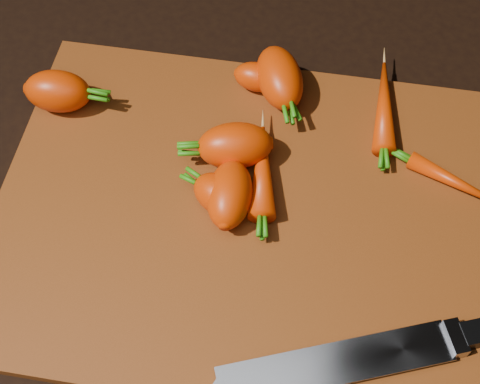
# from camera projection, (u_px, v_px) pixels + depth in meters

# --- Properties ---
(ground) EXTENTS (2.00, 2.00, 0.01)m
(ground) POSITION_uv_depth(u_px,v_px,m) (238.00, 218.00, 0.70)
(ground) COLOR black
(cutting_board) EXTENTS (0.50, 0.40, 0.01)m
(cutting_board) POSITION_uv_depth(u_px,v_px,m) (238.00, 212.00, 0.69)
(cutting_board) COLOR brown
(cutting_board) RESTS_ON ground
(carrot_0) EXTENTS (0.08, 0.05, 0.05)m
(carrot_0) POSITION_uv_depth(u_px,v_px,m) (58.00, 91.00, 0.74)
(carrot_0) COLOR #CA3102
(carrot_0) RESTS_ON cutting_board
(carrot_1) EXTENTS (0.07, 0.06, 0.04)m
(carrot_1) POSITION_uv_depth(u_px,v_px,m) (220.00, 195.00, 0.67)
(carrot_1) COLOR #CA3102
(carrot_1) RESTS_ON cutting_board
(carrot_2) EXTENTS (0.08, 0.10, 0.05)m
(carrot_2) POSITION_uv_depth(u_px,v_px,m) (280.00, 78.00, 0.75)
(carrot_2) COLOR #CA3102
(carrot_2) RESTS_ON cutting_board
(carrot_3) EXTENTS (0.05, 0.08, 0.05)m
(carrot_3) POSITION_uv_depth(u_px,v_px,m) (230.00, 194.00, 0.67)
(carrot_3) COLOR #CA3102
(carrot_3) RESTS_ON cutting_board
(carrot_4) EXTENTS (0.09, 0.07, 0.05)m
(carrot_4) POSITION_uv_depth(u_px,v_px,m) (235.00, 146.00, 0.70)
(carrot_4) COLOR #CA3102
(carrot_4) RESTS_ON cutting_board
(carrot_5) EXTENTS (0.05, 0.04, 0.03)m
(carrot_5) POSITION_uv_depth(u_px,v_px,m) (256.00, 77.00, 0.76)
(carrot_5) COLOR #CA3102
(carrot_5) RESTS_ON cutting_board
(carrot_6) EXTENTS (0.03, 0.13, 0.03)m
(carrot_6) POSITION_uv_depth(u_px,v_px,m) (384.00, 105.00, 0.74)
(carrot_6) COLOR #CA3102
(carrot_6) RESTS_ON cutting_board
(carrot_7) EXTENTS (0.11, 0.06, 0.02)m
(carrot_7) POSITION_uv_depth(u_px,v_px,m) (458.00, 183.00, 0.69)
(carrot_7) COLOR #CA3102
(carrot_7) RESTS_ON cutting_board
(carrot_8) EXTENTS (0.04, 0.11, 0.03)m
(carrot_8) POSITION_uv_depth(u_px,v_px,m) (262.00, 170.00, 0.69)
(carrot_8) COLOR #CA3102
(carrot_8) RESTS_ON cutting_board
(knife) EXTENTS (0.33, 0.15, 0.02)m
(knife) POSITION_uv_depth(u_px,v_px,m) (358.00, 359.00, 0.59)
(knife) COLOR gray
(knife) RESTS_ON cutting_board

